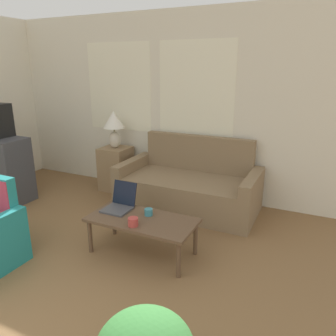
# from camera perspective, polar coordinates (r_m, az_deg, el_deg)

# --- Properties ---
(wall_back) EXTENTS (6.03, 0.06, 2.60)m
(wall_back) POSITION_cam_1_polar(r_m,az_deg,el_deg) (4.91, -1.29, 10.87)
(wall_back) COLOR silver
(wall_back) RESTS_ON ground_plane
(couch) EXTENTS (1.84, 0.90, 0.94)m
(couch) POSITION_cam_1_polar(r_m,az_deg,el_deg) (4.47, 3.76, -3.41)
(couch) COLOR #846B4C
(couch) RESTS_ON ground_plane
(side_table) EXTENTS (0.42, 0.42, 0.67)m
(side_table) POSITION_cam_1_polar(r_m,az_deg,el_deg) (5.16, -9.02, -0.09)
(side_table) COLOR #937551
(side_table) RESTS_ON ground_plane
(table_lamp) EXTENTS (0.32, 0.32, 0.56)m
(table_lamp) POSITION_cam_1_polar(r_m,az_deg,el_deg) (5.00, -9.40, 7.56)
(table_lamp) COLOR beige
(table_lamp) RESTS_ON side_table
(coffee_table) EXTENTS (1.09, 0.53, 0.39)m
(coffee_table) POSITION_cam_1_polar(r_m,az_deg,el_deg) (3.35, -4.54, -9.42)
(coffee_table) COLOR brown
(coffee_table) RESTS_ON ground_plane
(laptop) EXTENTS (0.28, 0.33, 0.27)m
(laptop) POSITION_cam_1_polar(r_m,az_deg,el_deg) (3.56, -8.39, -6.09)
(laptop) COLOR #47474C
(laptop) RESTS_ON coffee_table
(cup_navy) EXTENTS (0.09, 0.09, 0.07)m
(cup_navy) POSITION_cam_1_polar(r_m,az_deg,el_deg) (3.39, -3.41, -7.66)
(cup_navy) COLOR teal
(cup_navy) RESTS_ON coffee_table
(cup_yellow) EXTENTS (0.10, 0.10, 0.08)m
(cup_yellow) POSITION_cam_1_polar(r_m,az_deg,el_deg) (3.19, -6.10, -9.31)
(cup_yellow) COLOR #B23D38
(cup_yellow) RESTS_ON coffee_table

